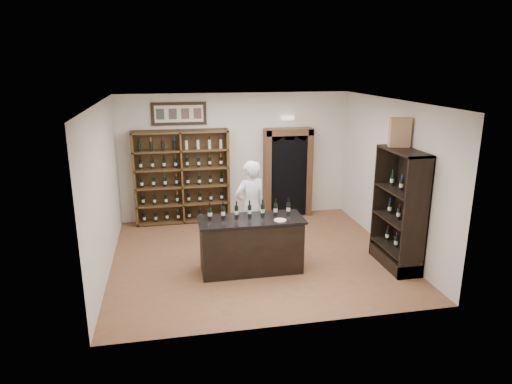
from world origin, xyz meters
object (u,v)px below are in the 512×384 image
(wine_shelf, at_px, (182,177))
(shopkeeper, at_px, (250,207))
(tasting_counter, at_px, (251,245))
(counter_bottle_0, at_px, (210,213))
(side_cabinet, at_px, (399,227))
(wine_crate, at_px, (400,132))

(wine_shelf, distance_m, shopkeeper, 2.41)
(tasting_counter, bearing_deg, wine_shelf, 110.56)
(counter_bottle_0, xyz_separation_m, shopkeeper, (0.87, 0.75, -0.17))
(wine_shelf, relative_size, shopkeeper, 1.18)
(tasting_counter, bearing_deg, counter_bottle_0, 169.87)
(wine_shelf, xyz_separation_m, counter_bottle_0, (0.38, -2.80, 0.01))
(wine_shelf, height_order, counter_bottle_0, wine_shelf)
(side_cabinet, relative_size, wine_crate, 4.19)
(tasting_counter, xyz_separation_m, wine_crate, (2.73, -0.01, 1.97))
(counter_bottle_0, bearing_deg, wine_crate, -2.34)
(tasting_counter, relative_size, shopkeeper, 1.01)
(tasting_counter, height_order, counter_bottle_0, counter_bottle_0)
(wine_shelf, relative_size, wine_crate, 4.19)
(shopkeeper, bearing_deg, side_cabinet, 135.49)
(counter_bottle_0, relative_size, side_cabinet, 0.14)
(wine_crate, bearing_deg, counter_bottle_0, -169.67)
(side_cabinet, bearing_deg, counter_bottle_0, 172.91)
(side_cabinet, bearing_deg, wine_crate, 89.14)
(wine_shelf, relative_size, side_cabinet, 1.00)
(wine_shelf, bearing_deg, wine_crate, -37.57)
(wine_shelf, distance_m, counter_bottle_0, 2.83)
(wine_crate, bearing_deg, side_cabinet, -78.19)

